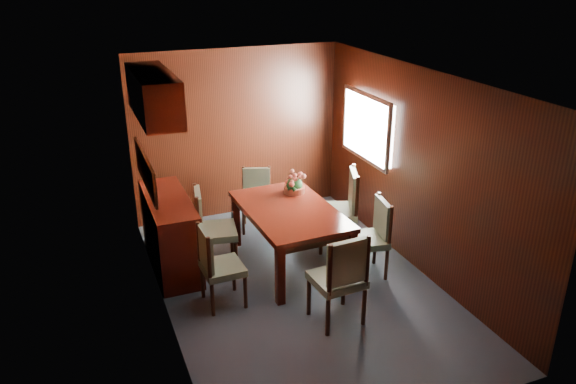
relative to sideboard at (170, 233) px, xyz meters
name	(u,v)px	position (x,y,z in m)	size (l,w,h in m)	color
ground	(298,285)	(1.25, -1.00, -0.45)	(4.50, 4.50, 0.00)	#3B4650
room_shell	(279,144)	(1.15, -0.67, 1.18)	(3.06, 4.52, 2.41)	black
sideboard	(170,233)	(0.00, 0.00, 0.00)	(0.48, 1.40, 0.90)	black
dining_table	(290,217)	(1.34, -0.50, 0.20)	(1.05, 1.64, 0.75)	black
chair_left_near	(216,262)	(0.29, -1.02, 0.07)	(0.44, 0.45, 0.93)	black
chair_left_far	(209,225)	(0.43, -0.22, 0.12)	(0.55, 0.56, 1.03)	black
chair_right_near	(373,233)	(2.18, -1.04, 0.08)	(0.50, 0.52, 0.95)	black
chair_right_far	(343,205)	(2.16, -0.32, 0.14)	(0.63, 0.65, 1.06)	black
chair_head	(341,275)	(1.37, -1.82, 0.12)	(0.52, 0.50, 1.03)	black
chair_foot	(257,195)	(1.31, 0.64, 0.03)	(0.52, 0.51, 0.87)	black
flower_centerpiece	(294,182)	(1.58, -0.07, 0.44)	(0.29, 0.29, 0.29)	#A95033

